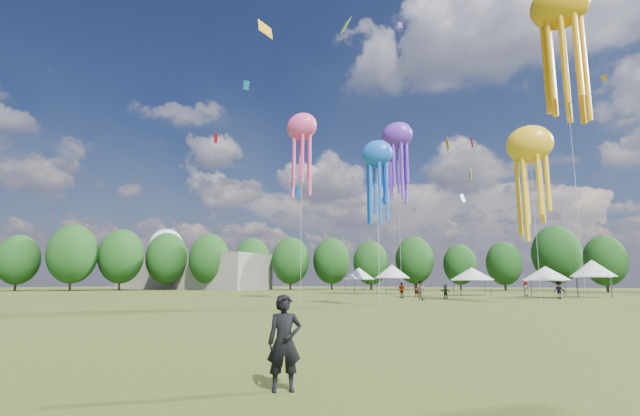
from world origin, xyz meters
The scene contains 10 objects.
ground centered at (0.00, 0.00, 0.00)m, with size 300.00×300.00×0.00m, color #384416.
observer_main centered at (6.52, -0.53, 0.81)m, with size 0.59×0.39×1.62m, color black.
spectator_near centered at (-3.76, 37.73, 0.95)m, with size 0.93×0.72×1.91m, color gray.
spectators_far centered at (5.40, 46.00, 0.89)m, with size 25.68×27.65×1.92m.
festival_tents centered at (-3.88, 56.15, 3.08)m, with size 36.67×11.08×4.37m.
show_kites centered at (0.67, 37.52, 18.38)m, with size 28.50×27.14×27.75m.
small_kites centered at (-0.72, 42.65, 30.46)m, with size 72.22×57.93×46.92m.
treeline centered at (-3.87, 62.51, 6.54)m, with size 201.57×95.24×13.43m.
hangar centered at (-72.00, 72.00, 4.00)m, with size 40.00×12.00×8.00m, color gray.
radome centered at (-88.00, 78.00, 9.99)m, with size 9.00×9.00×16.00m.
Camera 1 is at (11.18, -7.18, 1.84)m, focal length 25.63 mm.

